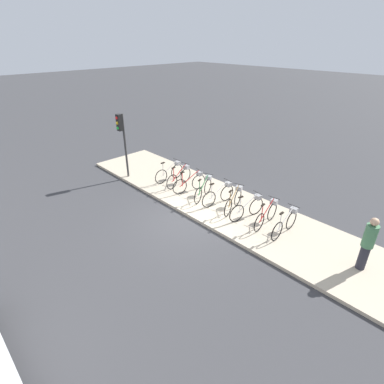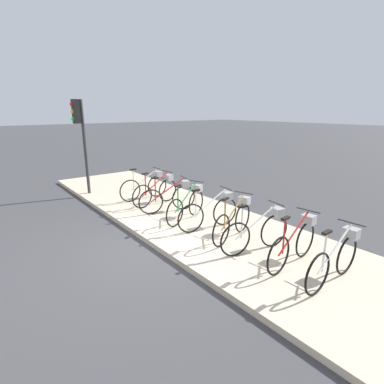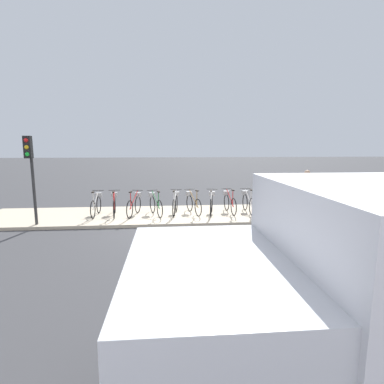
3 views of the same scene
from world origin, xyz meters
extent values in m
plane|color=#38383A|center=(0.00, 0.00, 0.00)|extent=(120.00, 120.00, 0.00)
cube|color=#B7A88E|center=(0.00, 1.62, 0.06)|extent=(15.17, 3.24, 0.12)
torus|color=black|center=(-3.11, 1.01, 0.47)|extent=(0.04, 0.71, 0.71)
torus|color=black|center=(-3.10, 1.98, 0.47)|extent=(0.04, 0.71, 0.71)
cylinder|color=beige|center=(-3.11, 1.49, 0.76)|extent=(0.04, 0.99, 0.60)
cylinder|color=beige|center=(-3.11, 1.14, 0.79)|extent=(0.03, 0.03, 0.64)
cube|color=black|center=(-3.11, 1.14, 1.13)|extent=(0.07, 0.20, 0.04)
cylinder|color=#262626|center=(-3.10, 1.98, 1.07)|extent=(0.46, 0.03, 0.02)
cube|color=gray|center=(-3.10, 2.03, 0.88)|extent=(0.24, 0.20, 0.18)
torus|color=black|center=(-2.32, 1.00, 0.47)|extent=(0.13, 0.71, 0.71)
torus|color=black|center=(-2.45, 1.96, 0.47)|extent=(0.13, 0.71, 0.71)
cylinder|color=red|center=(-2.38, 1.48, 0.76)|extent=(0.16, 0.98, 0.60)
cylinder|color=red|center=(-2.34, 1.13, 0.79)|extent=(0.04, 0.04, 0.64)
cube|color=black|center=(-2.34, 1.13, 1.13)|extent=(0.10, 0.21, 0.04)
cylinder|color=#262626|center=(-2.45, 1.96, 1.07)|extent=(0.46, 0.08, 0.02)
cube|color=gray|center=(-2.45, 2.01, 0.88)|extent=(0.26, 0.23, 0.18)
torus|color=black|center=(-1.71, 0.93, 0.47)|extent=(0.19, 0.70, 0.71)
torus|color=black|center=(-1.49, 1.88, 0.47)|extent=(0.19, 0.70, 0.71)
cylinder|color=red|center=(-1.60, 1.40, 0.76)|extent=(0.25, 0.97, 0.60)
cylinder|color=red|center=(-1.68, 1.06, 0.79)|extent=(0.04, 0.04, 0.64)
cube|color=black|center=(-1.68, 1.06, 1.13)|extent=(0.11, 0.21, 0.04)
cylinder|color=#262626|center=(-1.49, 1.88, 1.07)|extent=(0.45, 0.13, 0.02)
cube|color=gray|center=(-1.48, 1.93, 0.88)|extent=(0.28, 0.25, 0.18)
torus|color=black|center=(-0.57, 0.93, 0.47)|extent=(0.27, 0.68, 0.71)
torus|color=black|center=(-0.89, 1.85, 0.47)|extent=(0.27, 0.68, 0.71)
cylinder|color=#267238|center=(-0.73, 1.39, 0.76)|extent=(0.36, 0.94, 0.60)
cylinder|color=#267238|center=(-0.61, 1.06, 0.79)|extent=(0.04, 0.04, 0.64)
cube|color=black|center=(-0.61, 1.06, 1.13)|extent=(0.13, 0.21, 0.04)
cylinder|color=#262626|center=(-0.89, 1.85, 1.07)|extent=(0.44, 0.17, 0.02)
cube|color=gray|center=(-0.91, 1.89, 0.88)|extent=(0.29, 0.27, 0.18)
torus|color=black|center=(-0.03, 1.00, 0.47)|extent=(0.13, 0.70, 0.71)
torus|color=black|center=(0.10, 1.97, 0.47)|extent=(0.13, 0.70, 0.71)
cylinder|color=silver|center=(0.04, 1.49, 0.76)|extent=(0.17, 0.98, 0.60)
cylinder|color=silver|center=(-0.01, 1.14, 0.79)|extent=(0.04, 0.04, 0.64)
cube|color=black|center=(-0.01, 1.14, 1.13)|extent=(0.10, 0.21, 0.04)
cylinder|color=#262626|center=(0.10, 1.97, 1.07)|extent=(0.46, 0.09, 0.02)
cube|color=gray|center=(0.11, 2.02, 0.88)|extent=(0.26, 0.23, 0.18)
torus|color=black|center=(0.93, 1.06, 0.47)|extent=(0.23, 0.69, 0.71)
torus|color=black|center=(0.66, 1.99, 0.47)|extent=(0.23, 0.69, 0.71)
cylinder|color=olive|center=(0.80, 1.53, 0.76)|extent=(0.30, 0.96, 0.60)
cylinder|color=olive|center=(0.90, 1.19, 0.79)|extent=(0.04, 0.04, 0.64)
cube|color=black|center=(0.90, 1.19, 1.13)|extent=(0.12, 0.21, 0.04)
cylinder|color=#262626|center=(0.66, 1.99, 1.07)|extent=(0.45, 0.15, 0.02)
cube|color=gray|center=(0.65, 2.04, 0.88)|extent=(0.29, 0.26, 0.18)
torus|color=black|center=(1.43, 0.97, 0.47)|extent=(0.17, 0.70, 0.71)
torus|color=black|center=(1.61, 1.93, 0.47)|extent=(0.17, 0.70, 0.71)
cylinder|color=silver|center=(1.52, 1.45, 0.76)|extent=(0.22, 0.98, 0.60)
cylinder|color=silver|center=(1.45, 1.10, 0.79)|extent=(0.04, 0.04, 0.64)
cube|color=black|center=(1.45, 1.10, 1.13)|extent=(0.11, 0.21, 0.04)
cylinder|color=#262626|center=(1.61, 1.93, 1.07)|extent=(0.46, 0.11, 0.02)
cube|color=gray|center=(1.62, 1.98, 0.88)|extent=(0.27, 0.24, 0.18)
torus|color=black|center=(2.36, 1.06, 0.47)|extent=(0.10, 0.71, 0.71)
torus|color=black|center=(2.26, 2.03, 0.47)|extent=(0.10, 0.71, 0.71)
cylinder|color=red|center=(2.31, 1.55, 0.76)|extent=(0.13, 0.99, 0.60)
cylinder|color=red|center=(2.34, 1.20, 0.79)|extent=(0.03, 0.03, 0.64)
cube|color=black|center=(2.34, 1.20, 1.13)|extent=(0.09, 0.21, 0.04)
cylinder|color=#262626|center=(2.26, 2.03, 1.07)|extent=(0.46, 0.07, 0.02)
cube|color=gray|center=(2.26, 2.08, 0.88)|extent=(0.26, 0.22, 0.18)
torus|color=black|center=(3.09, 1.04, 0.47)|extent=(0.05, 0.71, 0.71)
torus|color=black|center=(3.07, 2.02, 0.47)|extent=(0.05, 0.71, 0.71)
cylinder|color=silver|center=(3.08, 1.53, 0.76)|extent=(0.05, 0.99, 0.60)
cylinder|color=silver|center=(3.09, 1.18, 0.79)|extent=(0.03, 0.03, 0.64)
cube|color=black|center=(3.09, 1.18, 1.13)|extent=(0.07, 0.20, 0.04)
cylinder|color=#262626|center=(3.07, 2.02, 1.07)|extent=(0.46, 0.03, 0.02)
cube|color=gray|center=(3.07, 2.07, 0.88)|extent=(0.24, 0.21, 0.18)
cylinder|color=#23232D|center=(5.61, 1.66, 0.52)|extent=(0.26, 0.26, 0.81)
cylinder|color=#3F724C|center=(5.61, 1.66, 1.29)|extent=(0.34, 0.34, 0.72)
sphere|color=tan|center=(5.61, 1.66, 1.76)|extent=(0.23, 0.23, 0.23)
cylinder|color=#2D2D2D|center=(-4.93, 0.35, 1.67)|extent=(0.10, 0.10, 3.10)
cube|color=black|center=(-4.93, 0.17, 2.85)|extent=(0.24, 0.20, 0.75)
sphere|color=red|center=(-4.93, 0.07, 3.07)|extent=(0.14, 0.14, 0.14)
sphere|color=gold|center=(-4.93, 0.07, 2.84)|extent=(0.14, 0.14, 0.14)
sphere|color=green|center=(-4.93, 0.07, 2.61)|extent=(0.14, 0.14, 0.14)
camera|label=1|loc=(7.13, -6.80, 6.29)|focal=28.00mm
camera|label=2|loc=(5.12, -2.99, 2.91)|focal=28.00mm
camera|label=3|loc=(-0.27, -10.43, 2.93)|focal=28.00mm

